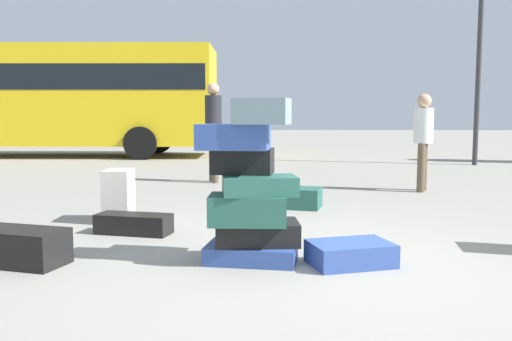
% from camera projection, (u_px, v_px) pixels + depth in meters
% --- Properties ---
extents(ground_plane, '(80.00, 80.00, 0.00)m').
position_uv_depth(ground_plane, '(311.00, 264.00, 4.36)').
color(ground_plane, gray).
extents(suitcase_tower, '(0.84, 0.62, 1.34)m').
position_uv_depth(suitcase_tower, '(250.00, 196.00, 4.36)').
color(suitcase_tower, '#334F99').
rests_on(suitcase_tower, ground).
extents(suitcase_navy_foreground_near, '(0.75, 0.62, 0.19)m').
position_uv_depth(suitcase_navy_foreground_near, '(351.00, 253.00, 4.34)').
color(suitcase_navy_foreground_near, '#334F99').
rests_on(suitcase_navy_foreground_near, ground).
extents(suitcase_black_foreground_far, '(0.80, 0.54, 0.29)m').
position_uv_depth(suitcase_black_foreground_far, '(20.00, 247.00, 4.34)').
color(suitcase_black_foreground_far, black).
rests_on(suitcase_black_foreground_far, ground).
extents(suitcase_cream_upright_blue, '(0.32, 0.45, 0.60)m').
position_uv_depth(suitcase_cream_upright_blue, '(119.00, 196.00, 6.08)').
color(suitcase_cream_upright_blue, beige).
rests_on(suitcase_cream_upright_blue, ground).
extents(suitcase_black_right_side, '(0.80, 0.42, 0.20)m').
position_uv_depth(suitcase_black_right_side, '(134.00, 224.00, 5.48)').
color(suitcase_black_right_side, black).
rests_on(suitcase_black_right_side, ground).
extents(suitcase_teal_behind_tower, '(0.68, 0.55, 0.26)m').
position_uv_depth(suitcase_teal_behind_tower, '(297.00, 198.00, 7.01)').
color(suitcase_teal_behind_tower, '#26594C').
rests_on(suitcase_teal_behind_tower, ground).
extents(person_bearded_onlooker, '(0.30, 0.32, 1.54)m').
position_uv_depth(person_bearded_onlooker, '(423.00, 134.00, 8.46)').
color(person_bearded_onlooker, brown).
rests_on(person_bearded_onlooker, ground).
extents(person_tourist_with_camera, '(0.30, 0.33, 1.78)m').
position_uv_depth(person_tourist_with_camera, '(213.00, 123.00, 9.59)').
color(person_tourist_with_camera, brown).
rests_on(person_tourist_with_camera, ground).
extents(parked_bus, '(10.92, 3.16, 3.15)m').
position_uv_depth(parked_bus, '(29.00, 94.00, 15.70)').
color(parked_bus, yellow).
rests_on(parked_bus, ground).
extents(lamp_post, '(0.36, 0.36, 5.35)m').
position_uv_depth(lamp_post, '(481.00, 15.00, 12.71)').
color(lamp_post, '#333338').
rests_on(lamp_post, ground).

